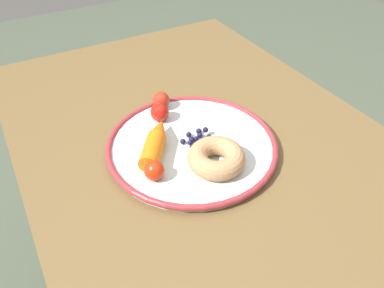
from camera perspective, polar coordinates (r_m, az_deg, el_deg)
The scene contains 8 objects.
dining_table at distance 0.85m, azimuth 1.43°, elevation -4.63°, with size 1.05×0.72×0.77m.
plate at distance 0.74m, azimuth 0.00°, elevation -0.17°, with size 0.34×0.34×0.02m.
carrot_orange at distance 0.72m, azimuth -5.56°, elevation 0.37°, with size 0.13×0.11×0.04m.
donut at distance 0.68m, azimuth 3.73°, elevation -2.10°, with size 0.11×0.11×0.04m, color tan.
blueberry_pile at distance 0.74m, azimuth 0.74°, elevation 0.86°, with size 0.06×0.06×0.02m.
tomato_near at distance 0.80m, azimuth -4.95°, elevation 4.84°, with size 0.04×0.04×0.04m, color red.
tomato_mid at distance 0.66m, azimuth -5.76°, elevation -4.03°, with size 0.04×0.04×0.04m, color red.
tomato_far at distance 0.83m, azimuth -4.75°, elevation 6.64°, with size 0.04×0.04×0.04m, color red.
Camera 1 is at (0.52, -0.31, 1.26)m, focal length 35.04 mm.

